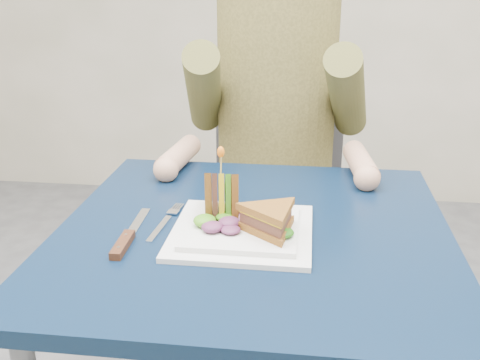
# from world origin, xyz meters

# --- Properties ---
(table) EXTENTS (0.75, 0.75, 0.73)m
(table) POSITION_xyz_m (0.00, 0.00, 0.65)
(table) COLOR black
(table) RESTS_ON ground
(chair) EXTENTS (0.42, 0.40, 0.93)m
(chair) POSITION_xyz_m (0.00, 0.72, 0.54)
(chair) COLOR #47474C
(chair) RESTS_ON ground
(diner) EXTENTS (0.54, 0.59, 0.74)m
(diner) POSITION_xyz_m (-0.00, 0.61, 0.91)
(diner) COLOR brown
(diner) RESTS_ON chair
(plate) EXTENTS (0.26, 0.26, 0.02)m
(plate) POSITION_xyz_m (-0.02, -0.03, 0.74)
(plate) COLOR white
(plate) RESTS_ON table
(sandwich_flat) EXTENTS (0.19, 0.19, 0.05)m
(sandwich_flat) POSITION_xyz_m (0.04, -0.06, 0.78)
(sandwich_flat) COLOR brown
(sandwich_flat) RESTS_ON plate
(sandwich_upright) EXTENTS (0.09, 0.14, 0.14)m
(sandwich_upright) POSITION_xyz_m (-0.06, 0.01, 0.78)
(sandwich_upright) COLOR brown
(sandwich_upright) RESTS_ON plate
(fork) EXTENTS (0.03, 0.18, 0.01)m
(fork) POSITION_xyz_m (-0.18, -0.01, 0.73)
(fork) COLOR silver
(fork) RESTS_ON table
(knife) EXTENTS (0.03, 0.22, 0.02)m
(knife) POSITION_xyz_m (-0.22, -0.10, 0.74)
(knife) COLOR silver
(knife) RESTS_ON table
(toothpick) EXTENTS (0.01, 0.01, 0.06)m
(toothpick) POSITION_xyz_m (-0.06, 0.01, 0.85)
(toothpick) COLOR tan
(toothpick) RESTS_ON sandwich_upright
(toothpick_frill) EXTENTS (0.01, 0.01, 0.02)m
(toothpick_frill) POSITION_xyz_m (-0.06, 0.01, 0.88)
(toothpick_frill) COLOR orange
(toothpick_frill) RESTS_ON sandwich_upright
(lettuce_spill) EXTENTS (0.15, 0.13, 0.02)m
(lettuce_spill) POSITION_xyz_m (-0.01, -0.02, 0.76)
(lettuce_spill) COLOR #337A14
(lettuce_spill) RESTS_ON plate
(onion_ring) EXTENTS (0.04, 0.04, 0.02)m
(onion_ring) POSITION_xyz_m (-0.00, -0.03, 0.77)
(onion_ring) COLOR #9E4C7A
(onion_ring) RESTS_ON plate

